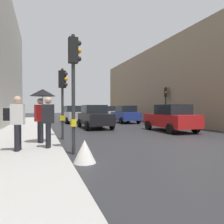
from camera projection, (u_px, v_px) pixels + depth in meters
ground_plane at (193, 144)px, 9.02m from camera, size 120.00×120.00×0.00m
sidewalk_kerb at (25, 133)px, 12.47m from camera, size 3.10×40.00×0.16m
building_facade_right at (193, 87)px, 25.65m from camera, size 12.00×26.94×8.08m
traffic_light_near_left at (74, 72)px, 7.10m from camera, size 0.44×0.26×3.97m
traffic_light_mid_street at (166, 98)px, 19.97m from camera, size 0.35×0.45×3.51m
traffic_light_near_right at (63, 91)px, 10.43m from camera, size 0.44×0.38×3.46m
car_silver_hatchback at (73, 114)px, 22.16m from camera, size 2.27×4.33×1.76m
car_blue_van at (125, 114)px, 21.94m from camera, size 2.12×4.25×1.76m
car_red_sedan at (171, 118)px, 14.01m from camera, size 2.05×4.21×1.76m
car_yellow_taxi at (96, 112)px, 35.32m from camera, size 2.22×4.30×1.76m
car_dark_suv at (95, 117)px, 16.18m from camera, size 2.06×4.22×1.76m
car_white_compact at (111, 113)px, 27.93m from camera, size 2.04×4.21×1.76m
pedestrian_with_umbrella at (42, 101)px, 8.51m from camera, size 1.00×1.00×2.14m
pedestrian_with_black_backpack at (16, 120)px, 6.90m from camera, size 0.64×0.40×1.77m
pedestrian_in_dark_coat at (48, 120)px, 7.45m from camera, size 0.43×0.36×1.77m
warning_sign_triangle at (85, 151)px, 6.01m from camera, size 0.64×0.64×0.65m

